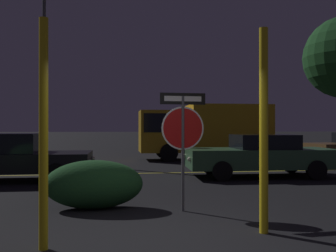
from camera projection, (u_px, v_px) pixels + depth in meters
The scene contains 10 objects.
ground_plane at pixel (166, 242), 5.21m from camera, with size 260.00×260.00×0.00m, color black.
road_center_stripe at pixel (136, 173), 12.95m from camera, with size 41.45×0.12×0.01m, color gold.
stop_sign at pixel (183, 128), 7.13m from camera, with size 0.89×0.08×2.26m.
yellow_pole_left at pixel (44, 134), 4.88m from camera, with size 0.12×0.12×3.03m, color yellow.
yellow_pole_right at pixel (264, 130), 5.66m from camera, with size 0.13×0.13×3.11m, color yellow.
hedge_bush_2 at pixel (94, 184), 7.34m from camera, with size 1.92×0.91×0.96m, color #1E4C23.
passing_car_2 at pixel (12, 157), 11.15m from camera, with size 4.67×2.10×1.42m.
passing_car_3 at pixel (260, 155), 12.13m from camera, with size 4.87×2.23×1.36m.
delivery_truck at pixel (203, 129), 18.61m from camera, with size 6.47×2.32×2.72m.
street_lamp at pixel (44, 44), 17.17m from camera, with size 0.52×0.52×8.03m.
Camera 1 is at (-0.70, -5.17, 1.60)m, focal length 40.00 mm.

